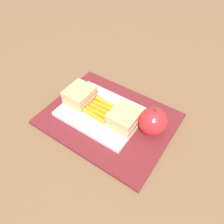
{
  "coord_description": "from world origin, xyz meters",
  "views": [
    {
      "loc": [
        0.24,
        -0.34,
        0.49
      ],
      "look_at": [
        0.01,
        0.0,
        0.04
      ],
      "focal_mm": 35.13,
      "sensor_mm": 36.0,
      "label": 1
    }
  ],
  "objects_px": {
    "sandwich_half_right": "(124,118)",
    "food_tray": "(101,113)",
    "sandwich_half_left": "(80,95)",
    "apple": "(153,121)",
    "carrot_sticks_bundle": "(101,110)"
  },
  "relations": [
    {
      "from": "food_tray",
      "to": "apple",
      "type": "xyz_separation_m",
      "value": [
        0.15,
        0.03,
        0.03
      ]
    },
    {
      "from": "food_tray",
      "to": "sandwich_half_right",
      "type": "bearing_deg",
      "value": 0.0
    },
    {
      "from": "carrot_sticks_bundle",
      "to": "apple",
      "type": "xyz_separation_m",
      "value": [
        0.15,
        0.03,
        0.02
      ]
    },
    {
      "from": "food_tray",
      "to": "sandwich_half_left",
      "type": "relative_size",
      "value": 2.88
    },
    {
      "from": "sandwich_half_right",
      "to": "sandwich_half_left",
      "type": "bearing_deg",
      "value": 180.0
    },
    {
      "from": "sandwich_half_right",
      "to": "carrot_sticks_bundle",
      "type": "xyz_separation_m",
      "value": [
        -0.08,
        -0.0,
        -0.02
      ]
    },
    {
      "from": "sandwich_half_left",
      "to": "sandwich_half_right",
      "type": "relative_size",
      "value": 1.0
    },
    {
      "from": "sandwich_half_left",
      "to": "carrot_sticks_bundle",
      "type": "relative_size",
      "value": 1.03
    },
    {
      "from": "carrot_sticks_bundle",
      "to": "apple",
      "type": "distance_m",
      "value": 0.15
    },
    {
      "from": "food_tray",
      "to": "sandwich_half_right",
      "type": "distance_m",
      "value": 0.08
    },
    {
      "from": "sandwich_half_left",
      "to": "sandwich_half_right",
      "type": "height_order",
      "value": "same"
    },
    {
      "from": "food_tray",
      "to": "apple",
      "type": "bearing_deg",
      "value": 10.67
    },
    {
      "from": "food_tray",
      "to": "sandwich_half_left",
      "type": "distance_m",
      "value": 0.08
    },
    {
      "from": "sandwich_half_right",
      "to": "apple",
      "type": "bearing_deg",
      "value": 21.72
    },
    {
      "from": "sandwich_half_right",
      "to": "food_tray",
      "type": "bearing_deg",
      "value": 180.0
    }
  ]
}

